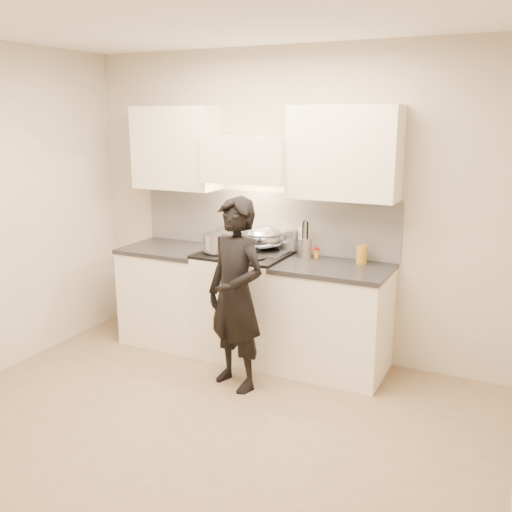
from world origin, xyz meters
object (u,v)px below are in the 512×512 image
Objects in this scene: wok at (263,237)px; utensil_crock at (305,246)px; stove at (244,303)px; counter_right at (332,319)px; person at (236,295)px.

wok is 1.55× the size of utensil_crock.
stove is 1.04× the size of counter_right.
utensil_crock is at bearing 2.00° from wok.
person is (-0.59, -0.60, 0.30)m from counter_right.
counter_right is 0.90m from person.
person is at bearing -81.05° from wok.
wok is at bearing 168.53° from counter_right.
person is (-0.27, -0.76, -0.26)m from utensil_crock.
stove is at bearing -180.00° from counter_right.
wok is at bearing -178.00° from utensil_crock.
counter_right is 2.86× the size of utensil_crock.
wok reaches higher than utensil_crock.
wok is 0.33× the size of person.
counter_right is at bearing -11.47° from wok.
counter_right is at bearing 0.00° from stove.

